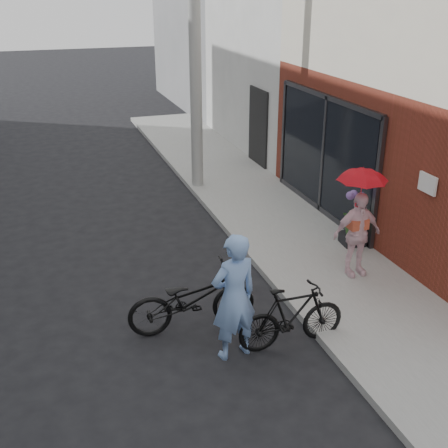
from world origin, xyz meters
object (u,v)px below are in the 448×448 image
bike_left (192,299)px  planter (352,239)px  officer (234,297)px  utility_pole (195,41)px  bike_right (292,317)px  kimono_woman (357,234)px

bike_left → planter: 3.96m
officer → bike_left: 0.96m
utility_pole → planter: utility_pole is taller
bike_right → planter: bearing=-44.3°
bike_left → bike_right: bike_left is taller
utility_pole → bike_right: 7.35m
utility_pole → kimono_woman: (1.21, -5.28, -2.65)m
kimono_woman → planter: size_ratio=3.67×
utility_pole → bike_right: utility_pole is taller
officer → planter: (3.26, 2.38, -0.68)m
utility_pole → officer: bearing=-102.3°
officer → kimono_woman: 2.98m
bike_left → bike_right: size_ratio=1.20×
kimono_woman → planter: kimono_woman is taller
bike_right → bike_left: bearing=55.2°
officer → bike_left: (-0.36, 0.79, -0.41)m
utility_pole → officer: 7.25m
utility_pole → planter: bearing=-66.8°
officer → kimono_woman: officer is taller
bike_left → planter: (3.62, 1.59, -0.27)m
officer → kimono_woman: (2.66, 1.34, -0.05)m
utility_pole → bike_right: (-0.61, -6.67, -3.03)m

